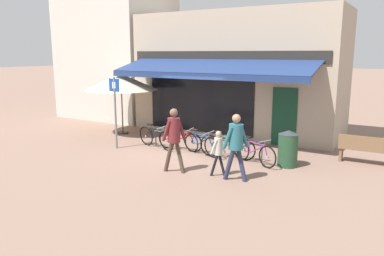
{
  "coord_description": "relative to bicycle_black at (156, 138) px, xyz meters",
  "views": [
    {
      "loc": [
        6.8,
        -10.34,
        3.28
      ],
      "look_at": [
        1.01,
        -0.79,
        1.05
      ],
      "focal_mm": 35.0,
      "sensor_mm": 36.0,
      "label": 1
    }
  ],
  "objects": [
    {
      "name": "ground_plane",
      "position": [
        0.92,
        0.05,
        -0.38
      ],
      "size": [
        160.0,
        160.0,
        0.0
      ],
      "primitive_type": "plane",
      "color": "#846656"
    },
    {
      "name": "shop_front",
      "position": [
        1.15,
        4.17,
        2.08
      ],
      "size": [
        8.55,
        4.81,
        4.93
      ],
      "color": "tan",
      "rests_on": "ground_plane"
    },
    {
      "name": "neighbour_building",
      "position": [
        -5.92,
        4.69,
        2.67
      ],
      "size": [
        5.19,
        4.0,
        6.11
      ],
      "color": "beige",
      "rests_on": "ground_plane"
    },
    {
      "name": "bike_rack_rail",
      "position": [
        1.8,
        0.27,
        0.1
      ],
      "size": [
        4.12,
        0.04,
        0.57
      ],
      "color": "#47494F",
      "rests_on": "ground_plane"
    },
    {
      "name": "bicycle_black",
      "position": [
        0.0,
        0.0,
        0.0
      ],
      "size": [
        1.79,
        0.67,
        0.87
      ],
      "rotation": [
        0.12,
        0.0,
        -0.23
      ],
      "color": "black",
      "rests_on": "ground_plane"
    },
    {
      "name": "bicycle_red",
      "position": [
        0.88,
        0.17,
        -0.02
      ],
      "size": [
        1.73,
        0.52,
        0.81
      ],
      "rotation": [
        0.08,
        0.0,
        0.04
      ],
      "color": "black",
      "rests_on": "ground_plane"
    },
    {
      "name": "bicycle_blue",
      "position": [
        1.81,
        0.04,
        -0.01
      ],
      "size": [
        1.68,
        0.73,
        0.86
      ],
      "rotation": [
        0.14,
        0.0,
        -0.28
      ],
      "color": "black",
      "rests_on": "ground_plane"
    },
    {
      "name": "bicycle_green",
      "position": [
        2.74,
        0.05,
        0.01
      ],
      "size": [
        1.85,
        0.52,
        0.9
      ],
      "rotation": [
        0.13,
        0.0,
        0.11
      ],
      "color": "black",
      "rests_on": "ground_plane"
    },
    {
      "name": "bicycle_purple",
      "position": [
        3.67,
        -0.01,
        -0.02
      ],
      "size": [
        1.63,
        0.75,
        0.81
      ],
      "rotation": [
        -0.0,
        0.0,
        -0.38
      ],
      "color": "black",
      "rests_on": "ground_plane"
    },
    {
      "name": "pedestrian_adult",
      "position": [
        2.06,
        -1.91,
        0.73
      ],
      "size": [
        0.65,
        0.48,
        1.82
      ],
      "rotation": [
        0.0,
        0.0,
        -0.15
      ],
      "color": "#47382D",
      "rests_on": "ground_plane"
    },
    {
      "name": "pedestrian_child",
      "position": [
        3.27,
        -1.58,
        0.4
      ],
      "size": [
        0.41,
        0.38,
        1.26
      ],
      "rotation": [
        0.0,
        0.0,
        0.07
      ],
      "color": "black",
      "rests_on": "ground_plane"
    },
    {
      "name": "pedestrian_second_adult",
      "position": [
        3.82,
        -1.67,
        0.7
      ],
      "size": [
        0.66,
        0.49,
        1.78
      ],
      "rotation": [
        0.0,
        0.0,
        -0.21
      ],
      "color": "#282D47",
      "rests_on": "ground_plane"
    },
    {
      "name": "litter_bin",
      "position": [
        4.61,
        0.27,
        0.16
      ],
      "size": [
        0.59,
        0.59,
        1.09
      ],
      "color": "#23472D",
      "rests_on": "ground_plane"
    },
    {
      "name": "parking_sign",
      "position": [
        -1.18,
        -0.73,
        1.15
      ],
      "size": [
        0.44,
        0.07,
        2.5
      ],
      "color": "slate",
      "rests_on": "ground_plane"
    },
    {
      "name": "cafe_parasol",
      "position": [
        -2.66,
        1.27,
        1.77
      ],
      "size": [
        2.95,
        2.95,
        2.49
      ],
      "color": "#4C3D2D",
      "rests_on": "ground_plane"
    },
    {
      "name": "park_bench",
      "position": [
        6.57,
        1.72,
        0.08
      ],
      "size": [
        1.61,
        0.47,
        0.87
      ],
      "rotation": [
        0.0,
        0.0,
        0.02
      ],
      "color": "brown",
      "rests_on": "ground_plane"
    }
  ]
}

